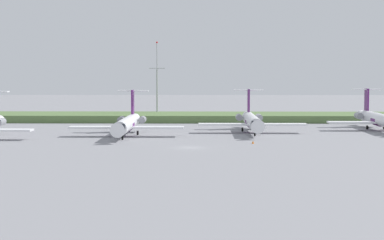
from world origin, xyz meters
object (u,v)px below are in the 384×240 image
Objects in this scene: regional_jet_third at (127,123)px; antenna_mast at (157,87)px; regional_jet_fifth at (378,119)px; regional_jet_fourth at (252,121)px; safety_cone_front_marker at (253,142)px.

regional_jet_third is 1.44× the size of antenna_mast.
regional_jet_fourth is at bearing -167.82° from regional_jet_fifth.
antenna_mast is at bearing 108.29° from safety_cone_front_marker.
safety_cone_front_marker is (-1.50, -22.95, -2.26)m from regional_jet_fourth.
antenna_mast is (-51.68, 36.64, 6.40)m from regional_jet_fifth.
regional_jet_third is at bearing 148.86° from safety_cone_front_marker.
antenna_mast is at bearing 118.49° from regional_jet_fourth.
regional_jet_fifth is 56.36× the size of safety_cone_front_marker.
regional_jet_fifth is 63.67m from antenna_mast.
antenna_mast reaches higher than regional_jet_third.
regional_jet_third is 28.37m from safety_cone_front_marker.
regional_jet_fourth is 56.36× the size of safety_cone_front_marker.
regional_jet_fifth is at bearing 12.18° from regional_jet_fourth.
safety_cone_front_marker is at bearing -135.85° from regional_jet_fifth.
safety_cone_front_marker is (-29.96, -29.09, -2.26)m from regional_jet_fifth.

